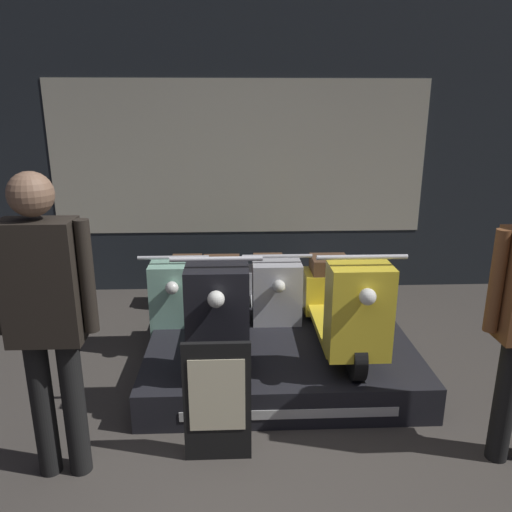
# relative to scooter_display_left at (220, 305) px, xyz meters

# --- Properties ---
(shop_wall_back) EXTENTS (7.64, 0.09, 3.20)m
(shop_wall_back) POSITION_rel_scooter_display_left_xyz_m (0.19, 2.13, 0.96)
(shop_wall_back) COLOR #23282D
(shop_wall_back) RESTS_ON ground_plane
(display_platform) EXTENTS (2.12, 1.49, 0.28)m
(display_platform) POSITION_rel_scooter_display_left_xyz_m (0.48, 0.04, -0.49)
(display_platform) COLOR black
(display_platform) RESTS_ON ground_plane
(scooter_display_left) EXTENTS (0.60, 1.51, 0.90)m
(scooter_display_left) POSITION_rel_scooter_display_left_xyz_m (0.00, 0.00, 0.00)
(scooter_display_left) COLOR black
(scooter_display_left) RESTS_ON display_platform
(scooter_display_right) EXTENTS (0.60, 1.51, 0.90)m
(scooter_display_right) POSITION_rel_scooter_display_left_xyz_m (0.95, 0.00, 0.00)
(scooter_display_right) COLOR black
(scooter_display_right) RESTS_ON display_platform
(scooter_backrow_0) EXTENTS (0.60, 1.51, 0.90)m
(scooter_backrow_0) POSITION_rel_scooter_display_left_xyz_m (-0.40, 0.97, -0.28)
(scooter_backrow_0) COLOR black
(scooter_backrow_0) RESTS_ON ground_plane
(scooter_backrow_1) EXTENTS (0.60, 1.51, 0.90)m
(scooter_backrow_1) POSITION_rel_scooter_display_left_xyz_m (0.48, 0.97, -0.28)
(scooter_backrow_1) COLOR black
(scooter_backrow_1) RESTS_ON ground_plane
(person_left_browsing) EXTENTS (0.56, 0.23, 1.80)m
(person_left_browsing) POSITION_rel_scooter_display_left_xyz_m (-0.91, -1.03, 0.43)
(person_left_browsing) COLOR black
(person_left_browsing) RESTS_ON ground_plane
(price_sign_board) EXTENTS (0.41, 0.04, 0.80)m
(price_sign_board) POSITION_rel_scooter_display_left_xyz_m (0.00, -0.96, -0.23)
(price_sign_board) COLOR black
(price_sign_board) RESTS_ON ground_plane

